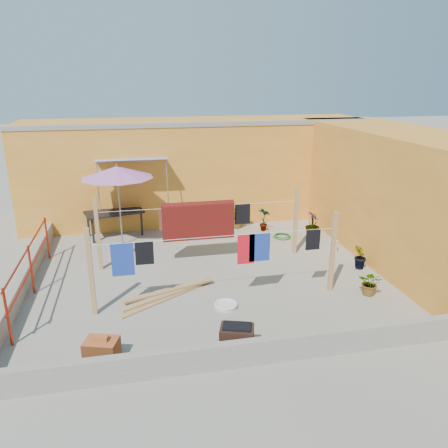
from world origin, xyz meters
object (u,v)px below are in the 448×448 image
at_px(patio_umbrella, 117,173).
at_px(water_jug_b, 311,229).
at_px(brick_stack, 102,350).
at_px(water_jug_a, 333,246).
at_px(green_hose, 282,236).
at_px(outdoor_table, 114,213).
at_px(white_basin, 226,305).
at_px(brazier, 237,339).
at_px(plant_back_a, 238,216).

distance_m(patio_umbrella, water_jug_b, 5.90).
distance_m(brick_stack, water_jug_b, 7.83).
distance_m(patio_umbrella, water_jug_a, 6.11).
distance_m(patio_umbrella, brick_stack, 5.62).
xyz_separation_m(brick_stack, green_hose, (4.87, 5.02, -0.16)).
distance_m(patio_umbrella, outdoor_table, 1.66).
bearing_deg(brick_stack, patio_umbrella, 87.02).
distance_m(brick_stack, water_jug_a, 6.92).
bearing_deg(patio_umbrella, water_jug_a, -16.01).
distance_m(white_basin, water_jug_b, 5.21).
xyz_separation_m(brick_stack, brazier, (2.23, -0.21, 0.05)).
relative_size(patio_umbrella, outdoor_table, 1.30).
relative_size(brick_stack, water_jug_a, 1.82).
height_order(patio_umbrella, brick_stack, patio_umbrella).
height_order(brazier, white_basin, brazier).
relative_size(brick_stack, green_hose, 1.19).
xyz_separation_m(brick_stack, white_basin, (2.37, 1.32, -0.16)).
bearing_deg(white_basin, water_jug_b, 48.21).
bearing_deg(green_hose, white_basin, -124.02).
distance_m(white_basin, water_jug_a, 4.21).
distance_m(patio_umbrella, green_hose, 5.03).
xyz_separation_m(outdoor_table, plant_back_a, (3.73, 0.00, -0.32)).
height_order(patio_umbrella, white_basin, patio_umbrella).
relative_size(outdoor_table, green_hose, 3.37).
relative_size(water_jug_a, water_jug_b, 1.10).
xyz_separation_m(outdoor_table, brazier, (2.16, -6.40, -0.44)).
relative_size(water_jug_b, plant_back_a, 0.43).
bearing_deg(plant_back_a, white_basin, -106.38).
xyz_separation_m(water_jug_a, green_hose, (-0.98, 1.32, -0.12)).
height_order(patio_umbrella, water_jug_a, patio_umbrella).
xyz_separation_m(white_basin, plant_back_a, (1.43, 4.87, 0.32)).
bearing_deg(brick_stack, outdoor_table, 89.33).
bearing_deg(brick_stack, water_jug_a, 32.27).
height_order(outdoor_table, brazier, outdoor_table).
height_order(brick_stack, brazier, brazier).
bearing_deg(plant_back_a, brazier, -103.79).
bearing_deg(water_jug_a, patio_umbrella, 163.99).
xyz_separation_m(patio_umbrella, brazier, (1.96, -5.50, -1.83)).
bearing_deg(water_jug_b, patio_umbrella, 179.11).
xyz_separation_m(outdoor_table, brick_stack, (-0.07, -6.19, -0.49)).
bearing_deg(outdoor_table, water_jug_a, -23.36).
relative_size(white_basin, green_hose, 0.91).
distance_m(outdoor_table, water_jug_b, 5.88).
distance_m(brazier, water_jug_b, 6.51).
bearing_deg(plant_back_a, brick_stack, -121.56).
bearing_deg(brick_stack, water_jug_b, 41.71).
bearing_deg(water_jug_b, brick_stack, -138.29).
relative_size(water_jug_b, green_hose, 0.59).
height_order(brick_stack, water_jug_a, brick_stack).
xyz_separation_m(brick_stack, plant_back_a, (3.80, 6.19, 0.16)).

